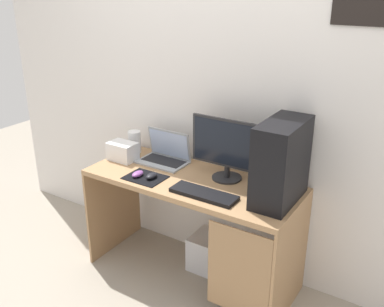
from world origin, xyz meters
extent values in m
plane|color=#9E9384|center=(0.00, 0.00, 0.00)|extent=(8.00, 8.00, 0.00)
cube|color=silver|center=(0.00, 0.33, 1.30)|extent=(4.00, 0.04, 2.60)
cube|color=black|center=(0.88, 0.30, 1.87)|extent=(0.36, 0.01, 0.26)
cube|color=#A37A51|center=(0.00, 0.00, 0.74)|extent=(1.43, 0.58, 0.03)
cube|color=#A37A51|center=(-0.71, 0.00, 0.36)|extent=(0.02, 0.58, 0.72)
cube|color=#A37A51|center=(0.71, 0.00, 0.36)|extent=(0.02, 0.58, 0.72)
cube|color=#96704B|center=(0.50, -0.28, 0.40)|extent=(0.40, 0.01, 0.58)
cube|color=black|center=(0.59, 0.03, 1.00)|extent=(0.21, 0.43, 0.49)
cylinder|color=#232326|center=(0.19, 0.13, 0.76)|extent=(0.19, 0.19, 0.01)
cylinder|color=#232326|center=(0.19, 0.13, 0.81)|extent=(0.04, 0.04, 0.08)
cube|color=#232326|center=(0.19, 0.12, 1.00)|extent=(0.50, 0.02, 0.32)
cube|color=black|center=(0.19, 0.11, 1.00)|extent=(0.47, 0.00, 0.29)
cube|color=#9EA3A8|center=(-0.32, 0.11, 0.76)|extent=(0.35, 0.22, 0.01)
cube|color=black|center=(-0.32, 0.13, 0.77)|extent=(0.31, 0.14, 0.00)
cube|color=#9EA3A8|center=(-0.32, 0.20, 0.87)|extent=(0.35, 0.04, 0.21)
cube|color=#ADC1E5|center=(-0.32, 0.19, 0.87)|extent=(0.32, 0.03, 0.19)
cylinder|color=white|center=(-0.62, 0.17, 0.84)|extent=(0.09, 0.09, 0.16)
cube|color=white|center=(-0.60, 0.01, 0.82)|extent=(0.20, 0.14, 0.13)
cube|color=black|center=(0.19, -0.16, 0.77)|extent=(0.42, 0.14, 0.02)
cube|color=black|center=(-0.27, -0.15, 0.76)|extent=(0.26, 0.20, 0.00)
ellipsoid|color=black|center=(-0.22, -0.14, 0.78)|extent=(0.06, 0.10, 0.03)
ellipsoid|color=#8C4C99|center=(-0.32, -0.17, 0.78)|extent=(0.06, 0.10, 0.03)
cube|color=silver|center=(0.06, 0.14, 0.13)|extent=(0.26, 0.26, 0.26)
camera|label=1|loc=(1.39, -2.19, 1.98)|focal=41.09mm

